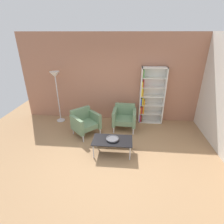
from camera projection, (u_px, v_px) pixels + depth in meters
The scene contains 8 objects.
ground_plane at pixel (107, 162), 4.22m from camera, with size 8.32×8.32×0.00m, color #9E7751.
brick_back_panel at pixel (115, 79), 5.85m from camera, with size 6.40×0.12×2.90m, color #A87056.
bookshelf_tall at pixel (150, 97), 5.79m from camera, with size 0.80×0.30×1.90m.
coffee_table_low at pixel (112, 141), 4.38m from camera, with size 1.00×0.56×0.40m.
decorative_bowl at pixel (112, 139), 4.35m from camera, with size 0.32×0.32×0.05m.
armchair_corner_red at pixel (124, 117), 5.55m from camera, with size 0.74×0.69×0.78m.
armchair_near_window at pixel (85, 122), 5.24m from camera, with size 0.95×0.95×0.78m.
floor_lamp_torchiere at pixel (56, 81), 5.62m from camera, with size 0.32×0.32×1.74m.
Camera 1 is at (0.41, -3.32, 2.85)m, focal length 27.88 mm.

